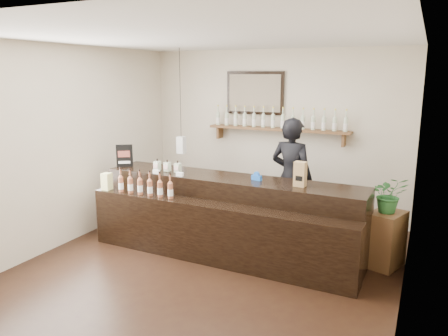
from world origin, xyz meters
name	(u,v)px	position (x,y,z in m)	size (l,w,h in m)	color
ground	(208,268)	(0.00, 0.00, 0.00)	(5.00, 5.00, 0.00)	black
room_shell	(206,134)	(0.00, 0.00, 1.70)	(5.00, 5.00, 5.00)	beige
back_wall_decor	(264,113)	(-0.14, 2.37, 1.75)	(2.66, 0.96, 1.69)	brown
counter	(225,218)	(-0.01, 0.56, 0.48)	(3.69, 1.09, 1.20)	black
promo_sign	(124,156)	(-1.72, 0.64, 1.20)	(0.21, 0.16, 0.34)	black
paper_bag	(300,174)	(0.98, 0.62, 1.18)	(0.15, 0.12, 0.31)	#987C49
tape_dispenser	(257,177)	(0.38, 0.70, 1.07)	(0.15, 0.08, 0.12)	blue
side_cabinet	(386,239)	(2.00, 1.03, 0.36)	(0.49, 0.58, 0.71)	brown
potted_plant	(389,194)	(2.00, 1.03, 0.94)	(0.42, 0.36, 0.46)	#27632A
shopkeeper	(292,170)	(0.60, 1.55, 1.01)	(0.74, 0.48, 2.02)	black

